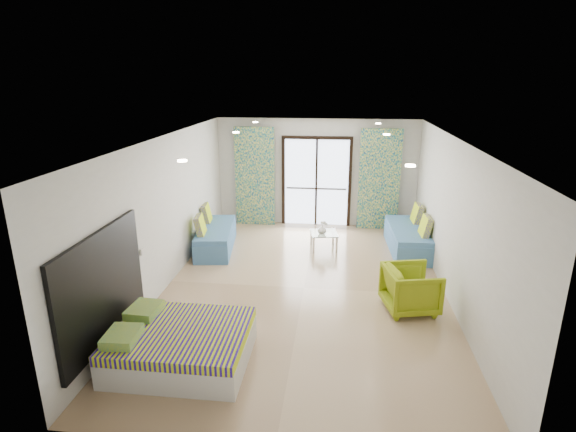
# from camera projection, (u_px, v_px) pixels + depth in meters

# --- Properties ---
(floor) EXTENTS (5.00, 7.50, 0.01)m
(floor) POSITION_uv_depth(u_px,v_px,m) (304.00, 288.00, 8.17)
(floor) COLOR #9E7F5E
(floor) RESTS_ON ground
(ceiling) EXTENTS (5.00, 7.50, 0.01)m
(ceiling) POSITION_uv_depth(u_px,v_px,m) (306.00, 139.00, 7.36)
(ceiling) COLOR silver
(ceiling) RESTS_ON ground
(wall_back) EXTENTS (5.00, 0.01, 2.70)m
(wall_back) POSITION_uv_depth(u_px,v_px,m) (317.00, 173.00, 11.32)
(wall_back) COLOR silver
(wall_back) RESTS_ON ground
(wall_front) EXTENTS (5.00, 0.01, 2.70)m
(wall_front) POSITION_uv_depth(u_px,v_px,m) (273.00, 336.00, 4.21)
(wall_front) COLOR silver
(wall_front) RESTS_ON ground
(wall_left) EXTENTS (0.01, 7.50, 2.70)m
(wall_left) POSITION_uv_depth(u_px,v_px,m) (166.00, 212.00, 8.04)
(wall_left) COLOR silver
(wall_left) RESTS_ON ground
(wall_right) EXTENTS (0.01, 7.50, 2.70)m
(wall_right) POSITION_uv_depth(u_px,v_px,m) (454.00, 222.00, 7.49)
(wall_right) COLOR silver
(wall_right) RESTS_ON ground
(balcony_door) EXTENTS (1.76, 0.08, 2.28)m
(balcony_door) POSITION_uv_depth(u_px,v_px,m) (316.00, 177.00, 11.32)
(balcony_door) COLOR black
(balcony_door) RESTS_ON floor
(balcony_rail) EXTENTS (1.52, 0.03, 0.04)m
(balcony_rail) POSITION_uv_depth(u_px,v_px,m) (316.00, 188.00, 11.42)
(balcony_rail) COLOR #595451
(balcony_rail) RESTS_ON balcony_door
(curtain_left) EXTENTS (1.00, 0.10, 2.50)m
(curtain_left) POSITION_uv_depth(u_px,v_px,m) (255.00, 177.00, 11.35)
(curtain_left) COLOR beige
(curtain_left) RESTS_ON floor
(curtain_right) EXTENTS (1.00, 0.10, 2.50)m
(curtain_right) POSITION_uv_depth(u_px,v_px,m) (379.00, 180.00, 11.01)
(curtain_right) COLOR beige
(curtain_right) RESTS_ON floor
(downlight_a) EXTENTS (0.12, 0.12, 0.02)m
(downlight_a) POSITION_uv_depth(u_px,v_px,m) (182.00, 161.00, 5.63)
(downlight_a) COLOR #FFE0B2
(downlight_a) RESTS_ON ceiling
(downlight_b) EXTENTS (0.12, 0.12, 0.02)m
(downlight_b) POSITION_uv_depth(u_px,v_px,m) (410.00, 166.00, 5.32)
(downlight_b) COLOR #FFE0B2
(downlight_b) RESTS_ON ceiling
(downlight_c) EXTENTS (0.12, 0.12, 0.02)m
(downlight_c) POSITION_uv_depth(u_px,v_px,m) (236.00, 132.00, 8.47)
(downlight_c) COLOR #FFE0B2
(downlight_c) RESTS_ON ceiling
(downlight_d) EXTENTS (0.12, 0.12, 0.02)m
(downlight_d) POSITION_uv_depth(u_px,v_px,m) (387.00, 134.00, 8.17)
(downlight_d) COLOR #FFE0B2
(downlight_d) RESTS_ON ceiling
(downlight_e) EXTENTS (0.12, 0.12, 0.02)m
(downlight_e) POSITION_uv_depth(u_px,v_px,m) (255.00, 122.00, 10.37)
(downlight_e) COLOR #FFE0B2
(downlight_e) RESTS_ON ceiling
(downlight_f) EXTENTS (0.12, 0.12, 0.02)m
(downlight_f) POSITION_uv_depth(u_px,v_px,m) (378.00, 123.00, 10.06)
(downlight_f) COLOR #FFE0B2
(downlight_f) RESTS_ON ceiling
(headboard) EXTENTS (0.06, 2.10, 1.50)m
(headboard) POSITION_uv_depth(u_px,v_px,m) (103.00, 287.00, 5.86)
(headboard) COLOR black
(headboard) RESTS_ON floor
(switch_plate) EXTENTS (0.02, 0.10, 0.10)m
(switch_plate) POSITION_uv_depth(u_px,v_px,m) (142.00, 252.00, 7.05)
(switch_plate) COLOR silver
(switch_plate) RESTS_ON wall_left
(bed) EXTENTS (1.77, 1.44, 0.61)m
(bed) POSITION_uv_depth(u_px,v_px,m) (180.00, 345.00, 5.99)
(bed) COLOR silver
(bed) RESTS_ON floor
(daybed_left) EXTENTS (0.96, 1.93, 0.91)m
(daybed_left) POSITION_uv_depth(u_px,v_px,m) (215.00, 237.00, 9.94)
(daybed_left) COLOR teal
(daybed_left) RESTS_ON floor
(daybed_right) EXTENTS (0.82, 1.94, 0.94)m
(daybed_right) POSITION_uv_depth(u_px,v_px,m) (408.00, 238.00, 9.84)
(daybed_right) COLOR teal
(daybed_right) RESTS_ON floor
(coffee_table) EXTENTS (0.67, 0.67, 0.67)m
(coffee_table) POSITION_uv_depth(u_px,v_px,m) (324.00, 234.00, 9.92)
(coffee_table) COLOR silver
(coffee_table) RESTS_ON floor
(vase) EXTENTS (0.22, 0.23, 0.19)m
(vase) POSITION_uv_depth(u_px,v_px,m) (322.00, 229.00, 9.81)
(vase) COLOR white
(vase) RESTS_ON coffee_table
(armchair) EXTENTS (0.91, 0.94, 0.82)m
(armchair) POSITION_uv_depth(u_px,v_px,m) (411.00, 287.00, 7.29)
(armchair) COLOR #8EA214
(armchair) RESTS_ON floor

